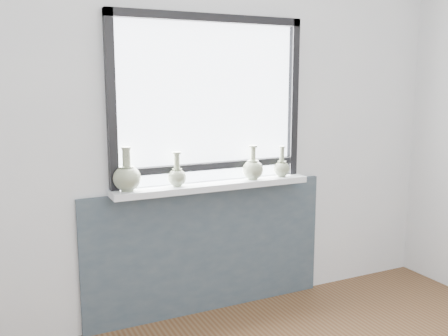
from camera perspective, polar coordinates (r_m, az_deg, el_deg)
name	(u,v)px	position (r m, az deg, el deg)	size (l,w,h in m)	color
back_wall	(207,119)	(3.23, -2.01, 5.61)	(3.60, 0.02, 2.60)	silver
apron_panel	(209,249)	(3.38, -1.71, -9.28)	(1.70, 0.03, 0.86)	#424E56
windowsill	(213,186)	(3.20, -1.24, -2.02)	(1.32, 0.18, 0.04)	white
window	(209,97)	(3.19, -1.75, 8.10)	(1.30, 0.06, 1.05)	black
vase_a	(127,176)	(2.99, -11.02, -0.96)	(0.17, 0.17, 0.26)	gray
vase_b	(177,175)	(3.09, -5.39, -0.85)	(0.12, 0.12, 0.21)	gray
vase_c	(253,168)	(3.29, 3.32, -0.05)	(0.14, 0.14, 0.23)	gray
vase_d	(282,168)	(3.41, 6.61, 0.06)	(0.11, 0.11, 0.21)	gray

